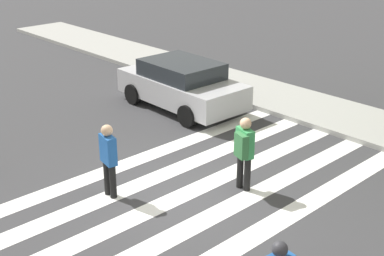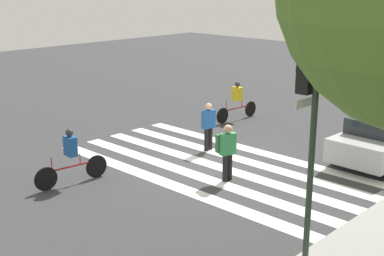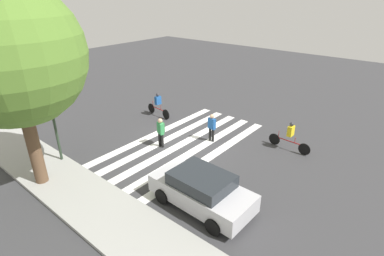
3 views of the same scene
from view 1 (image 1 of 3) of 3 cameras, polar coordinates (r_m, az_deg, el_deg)
ground_plane at (r=11.57m, az=-0.45°, el=-6.94°), size 60.00×60.00×0.00m
sidewalk_curb at (r=16.06m, az=16.12°, el=1.03°), size 36.00×2.50×0.14m
crosswalk_stripes at (r=11.57m, az=-0.45°, el=-6.93°), size 4.59×10.00×0.01m
pedestrian_adult_blue_shirt at (r=11.18m, az=-8.89°, el=-3.03°), size 0.48×0.28×1.62m
pedestrian_adult_tall_backpack at (r=11.34m, az=5.56°, el=-2.22°), size 0.50×0.47×1.65m
car_parked_far_curb at (r=16.21m, az=-1.11°, el=4.69°), size 4.19×2.09×1.47m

